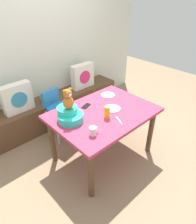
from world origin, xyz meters
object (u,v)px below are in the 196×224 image
at_px(dinner_plate_far, 113,109).
at_px(coffee_mug, 93,131).
at_px(dinner_plate_near, 108,95).
at_px(teddy_bear, 68,99).
at_px(book_stack, 48,98).
at_px(ketchup_bottle, 107,111).
at_px(pillow_floral_left, 17,98).
at_px(highchair, 57,108).
at_px(cell_phone, 86,106).
at_px(dining_table, 103,118).
at_px(pillow_floral_right, 83,76).
at_px(infant_seat_teal, 69,115).

bearing_deg(dinner_plate_far, coffee_mug, -157.83).
bearing_deg(dinner_plate_near, teddy_bear, -170.27).
relative_size(book_stack, ketchup_bottle, 1.08).
height_order(pillow_floral_left, ketchup_bottle, ketchup_bottle).
xyz_separation_m(highchair, coffee_mug, (-0.21, -1.04, 0.27)).
height_order(book_stack, cell_phone, cell_phone).
bearing_deg(pillow_floral_left, dining_table, -63.58).
bearing_deg(pillow_floral_right, cell_phone, -126.96).
bearing_deg(highchair, ketchup_bottle, -81.48).
xyz_separation_m(teddy_bear, coffee_mug, (0.02, -0.39, -0.23)).
relative_size(pillow_floral_right, cell_phone, 3.06).
distance_m(teddy_bear, cell_phone, 0.46).
bearing_deg(teddy_bear, dinner_plate_near, 9.73).
relative_size(book_stack, infant_seat_teal, 0.61).
bearing_deg(ketchup_bottle, dinner_plate_near, 43.38).
distance_m(infant_seat_teal, teddy_bear, 0.21).
xyz_separation_m(book_stack, dinner_plate_far, (0.24, -1.26, 0.25)).
height_order(highchair, dinner_plate_far, highchair).
bearing_deg(teddy_bear, ketchup_bottle, -35.47).
bearing_deg(teddy_bear, pillow_floral_left, 99.65).
relative_size(pillow_floral_right, coffee_mug, 3.67).
distance_m(pillow_floral_left, dinner_plate_far, 1.44).
distance_m(pillow_floral_right, infant_seat_teal, 1.51).
height_order(book_stack, infant_seat_teal, infant_seat_teal).
distance_m(book_stack, highchair, 0.45).
bearing_deg(coffee_mug, dinner_plate_far, 22.17).
xyz_separation_m(teddy_bear, dinner_plate_far, (0.55, -0.17, -0.27)).
bearing_deg(dinner_plate_far, cell_phone, 125.64).
xyz_separation_m(highchair, dinner_plate_far, (0.33, -0.82, 0.22)).
distance_m(highchair, dinner_plate_far, 0.91).
height_order(dining_table, infant_seat_teal, infant_seat_teal).
relative_size(pillow_floral_left, book_stack, 2.20).
height_order(pillow_floral_right, cell_phone, pillow_floral_right).
distance_m(pillow_floral_right, dinner_plate_far, 1.34).
height_order(pillow_floral_right, teddy_bear, teddy_bear).
distance_m(pillow_floral_right, cell_phone, 1.19).
height_order(pillow_floral_left, infant_seat_teal, same).
bearing_deg(pillow_floral_left, infant_seat_teal, -80.35).
distance_m(pillow_floral_left, coffee_mug, 1.47).
height_order(pillow_floral_right, highchair, pillow_floral_right).
bearing_deg(pillow_floral_right, pillow_floral_left, 180.00).
distance_m(highchair, infant_seat_teal, 0.75).
bearing_deg(book_stack, dinner_plate_near, -64.25).
xyz_separation_m(pillow_floral_left, pillow_floral_right, (1.24, 0.00, 0.00)).
height_order(infant_seat_teal, cell_phone, infant_seat_teal).
bearing_deg(infant_seat_teal, pillow_floral_right, 45.08).
xyz_separation_m(pillow_floral_left, ketchup_bottle, (0.54, -1.32, 0.15)).
height_order(infant_seat_teal, ketchup_bottle, ketchup_bottle).
bearing_deg(dinner_plate_near, coffee_mug, -145.40).
bearing_deg(pillow_floral_left, dinner_plate_far, -59.38).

